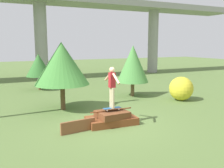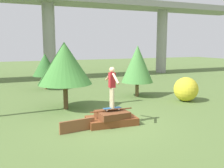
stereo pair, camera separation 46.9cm
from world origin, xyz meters
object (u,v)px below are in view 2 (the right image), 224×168
(bush_yellow_flowering, at_px, (186,89))
(tree_behind_right, at_px, (137,64))
(tree_behind_left, at_px, (45,65))
(skater, at_px, (112,85))
(tree_mid_back, at_px, (65,63))
(skateboard, at_px, (112,108))

(bush_yellow_flowering, bearing_deg, tree_behind_right, 130.69)
(tree_behind_left, bearing_deg, skater, -82.15)
(skater, xyz_separation_m, tree_mid_back, (-1.14, 3.11, 0.63))
(skater, distance_m, tree_behind_right, 5.60)
(tree_behind_left, xyz_separation_m, tree_mid_back, (0.10, -5.86, 0.52))
(skateboard, relative_size, tree_behind_right, 0.24)
(skateboard, distance_m, tree_behind_right, 5.74)
(skateboard, height_order, skater, skater)
(bush_yellow_flowering, bearing_deg, tree_mid_back, 171.87)
(skater, xyz_separation_m, tree_behind_left, (-1.23, 8.96, 0.11))
(tree_mid_back, distance_m, bush_yellow_flowering, 6.76)
(tree_behind_left, bearing_deg, tree_mid_back, -89.06)
(skater, bearing_deg, tree_behind_right, 51.27)
(tree_behind_right, bearing_deg, bush_yellow_flowering, -49.31)
(skater, height_order, tree_mid_back, tree_mid_back)
(skateboard, xyz_separation_m, tree_mid_back, (-1.14, 3.11, 1.57))
(skateboard, height_order, tree_behind_right, tree_behind_right)
(tree_behind_right, distance_m, tree_mid_back, 4.81)
(skateboard, xyz_separation_m, skater, (0.00, 0.00, 0.94))
(skateboard, xyz_separation_m, tree_behind_right, (3.50, 4.36, 1.30))
(tree_behind_right, height_order, bush_yellow_flowering, tree_behind_right)
(skater, relative_size, tree_behind_left, 0.64)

